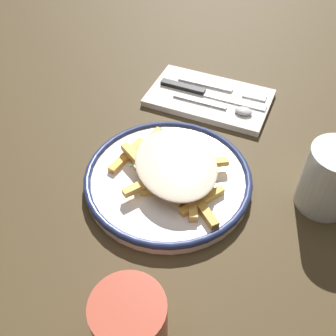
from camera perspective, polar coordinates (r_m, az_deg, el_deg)
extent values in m
plane|color=#40321C|center=(0.63, 0.00, -2.24)|extent=(2.60, 2.60, 0.00)
cylinder|color=white|center=(0.62, 0.00, -1.76)|extent=(0.26, 0.26, 0.02)
torus|color=navy|center=(0.62, 0.00, -1.27)|extent=(0.26, 0.26, 0.01)
cube|color=gold|center=(0.62, -4.21, 1.17)|extent=(0.06, 0.08, 0.01)
cube|color=gold|center=(0.59, -3.55, -2.35)|extent=(0.06, 0.05, 0.01)
cube|color=#C7852B|center=(0.60, 1.02, -2.88)|extent=(0.05, 0.05, 0.01)
cube|color=#D08438|center=(0.66, -3.12, 3.57)|extent=(0.08, 0.03, 0.01)
cube|color=gold|center=(0.59, 0.09, -3.07)|extent=(0.04, 0.08, 0.01)
cube|color=gold|center=(0.62, 5.34, 0.66)|extent=(0.05, 0.07, 0.01)
cube|color=gold|center=(0.58, 4.30, -4.91)|extent=(0.07, 0.08, 0.01)
cube|color=#E4BB52|center=(0.63, 1.86, 0.24)|extent=(0.02, 0.06, 0.01)
cube|color=#EFB760|center=(0.61, 0.71, -0.86)|extent=(0.06, 0.03, 0.01)
cube|color=#D9AD55|center=(0.61, -0.84, -1.30)|extent=(0.03, 0.08, 0.01)
cube|color=gold|center=(0.58, 4.88, -4.66)|extent=(0.07, 0.05, 0.01)
cube|color=gold|center=(0.65, -5.83, 1.82)|extent=(0.08, 0.03, 0.01)
cube|color=gold|center=(0.61, 1.08, 0.13)|extent=(0.05, 0.05, 0.01)
cube|color=#C8893D|center=(0.61, -0.83, -0.08)|extent=(0.06, 0.05, 0.01)
cube|color=tan|center=(0.60, 3.52, -2.34)|extent=(0.09, 0.03, 0.01)
cube|color=gold|center=(0.58, 3.47, -4.95)|extent=(0.06, 0.03, 0.01)
cube|color=#E7C752|center=(0.63, -0.95, 0.10)|extent=(0.06, 0.06, 0.01)
cube|color=gold|center=(0.63, -2.60, 1.79)|extent=(0.08, 0.02, 0.01)
ellipsoid|color=beige|center=(0.60, 1.12, 0.70)|extent=(0.20, 0.19, 0.01)
cube|color=#276936|center=(0.60, -5.37, 0.36)|extent=(0.00, 0.00, 0.00)
cube|color=#34611A|center=(0.60, 0.24, 1.01)|extent=(0.00, 0.00, 0.00)
cube|color=#1E6725|center=(0.63, 2.68, 3.97)|extent=(0.00, 0.00, 0.00)
cube|color=#236528|center=(0.59, -0.09, 0.43)|extent=(0.00, 0.00, 0.00)
cube|color=#2A5F2E|center=(0.62, -0.82, 3.24)|extent=(0.00, 0.00, 0.00)
cube|color=#20592F|center=(0.59, 0.28, 0.43)|extent=(0.00, 0.00, 0.00)
cube|color=#23721D|center=(0.59, 3.82, 0.15)|extent=(0.00, 0.00, 0.00)
cube|color=#1F721B|center=(0.61, 3.44, 1.71)|extent=(0.00, 0.00, 0.00)
cube|color=silver|center=(0.79, 6.23, 9.80)|extent=(0.15, 0.23, 0.01)
cube|color=silver|center=(0.81, 5.32, 11.77)|extent=(0.01, 0.11, 0.00)
cube|color=silver|center=(0.79, 12.22, 9.99)|extent=(0.02, 0.04, 0.00)
cube|color=black|center=(0.80, 2.13, 11.46)|extent=(0.02, 0.09, 0.01)
cube|color=silver|center=(0.77, 9.45, 9.39)|extent=(0.02, 0.12, 0.00)
cube|color=silver|center=(0.76, 4.54, 9.43)|extent=(0.01, 0.10, 0.00)
ellipsoid|color=silver|center=(0.75, 10.68, 7.96)|extent=(0.02, 0.03, 0.01)
cylinder|color=silver|center=(0.61, 22.02, -1.44)|extent=(0.08, 0.08, 0.10)
cylinder|color=#AD4633|center=(0.46, -5.40, -21.27)|extent=(0.08, 0.08, 0.09)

